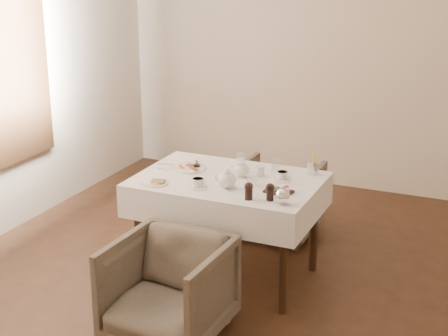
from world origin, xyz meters
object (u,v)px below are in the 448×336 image
Objects in this scene: table at (228,194)px; breakfast_plate at (189,167)px; armchair_far at (278,199)px; armchair_near at (168,289)px; teapot_centre at (241,169)px.

table is 0.39m from breakfast_plate.
breakfast_plate is at bearing 62.28° from armchair_far.
teapot_centre reaches higher than armchair_near.
armchair_far is at bearing 79.34° from teapot_centre.
breakfast_plate is (-0.34, 0.96, 0.45)m from armchair_near.
armchair_near is 1.07m from teapot_centre.
armchair_near is at bearing -106.74° from teapot_centre.
breakfast_plate is (-0.35, 0.09, 0.13)m from table.
table is 0.93m from armchair_near.
table reaches higher than armchair_near.
table is at bearing 85.93° from armchair_far.
armchair_near is 2.58× the size of breakfast_plate.
table is at bearing 91.09° from armchair_near.
teapot_centre is at bearing 42.27° from table.
breakfast_plate is 1.75× the size of teapot_centre.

